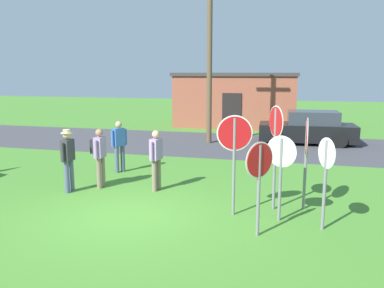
# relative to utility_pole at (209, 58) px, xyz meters

# --- Properties ---
(ground_plane) EXTENTS (80.00, 80.00, 0.00)m
(ground_plane) POSITION_rel_utility_pole_xyz_m (0.15, -9.85, -3.89)
(ground_plane) COLOR #47842D
(street_asphalt) EXTENTS (60.00, 6.40, 0.01)m
(street_asphalt) POSITION_rel_utility_pole_xyz_m (0.15, -0.19, -3.89)
(street_asphalt) COLOR #424247
(street_asphalt) RESTS_ON ground
(building_background) EXTENTS (7.31, 4.31, 3.24)m
(building_background) POSITION_rel_utility_pole_xyz_m (0.37, 6.55, -2.27)
(building_background) COLOR brown
(building_background) RESTS_ON ground
(utility_pole) EXTENTS (1.80, 0.24, 7.43)m
(utility_pole) POSITION_rel_utility_pole_xyz_m (0.00, 0.00, 0.00)
(utility_pole) COLOR brown
(utility_pole) RESTS_ON ground
(parked_car_on_street) EXTENTS (4.39, 2.20, 1.51)m
(parked_car_on_street) POSITION_rel_utility_pole_xyz_m (4.47, 1.00, -3.20)
(parked_car_on_street) COLOR black
(parked_car_on_street) RESTS_ON ground
(stop_sign_rear_right) EXTENTS (0.64, 0.28, 1.91)m
(stop_sign_rear_right) POSITION_rel_utility_pole_xyz_m (3.57, -9.27, -2.60)
(stop_sign_rear_right) COLOR slate
(stop_sign_rear_right) RESTS_ON ground
(stop_sign_rear_left) EXTENTS (0.30, 0.58, 1.95)m
(stop_sign_rear_left) POSITION_rel_utility_pole_xyz_m (4.47, -9.58, -2.59)
(stop_sign_rear_left) COLOR slate
(stop_sign_rear_left) RESTS_ON ground
(stop_sign_leaning_left) EXTENTS (0.78, 0.23, 2.31)m
(stop_sign_leaning_left) POSITION_rel_utility_pole_xyz_m (2.53, -9.18, -2.30)
(stop_sign_leaning_left) COLOR slate
(stop_sign_leaning_left) RESTS_ON ground
(stop_sign_center_cluster) EXTENTS (0.36, 0.67, 2.49)m
(stop_sign_center_cluster) POSITION_rel_utility_pole_xyz_m (3.40, -8.56, -2.19)
(stop_sign_center_cluster) COLOR slate
(stop_sign_center_cluster) RESTS_ON ground
(stop_sign_tallest) EXTENTS (0.07, 0.91, 2.21)m
(stop_sign_tallest) POSITION_rel_utility_pole_xyz_m (4.11, -8.36, -2.37)
(stop_sign_tallest) COLOR slate
(stop_sign_tallest) RESTS_ON ground
(stop_sign_leaning_right) EXTENTS (0.48, 0.57, 1.92)m
(stop_sign_leaning_right) POSITION_rel_utility_pole_xyz_m (3.18, -10.24, -2.59)
(stop_sign_leaning_right) COLOR slate
(stop_sign_leaning_right) RESTS_ON ground
(person_on_left) EXTENTS (0.35, 0.57, 1.69)m
(person_on_left) POSITION_rel_utility_pole_xyz_m (-1.48, -7.92, -2.91)
(person_on_left) COLOR #7A6B56
(person_on_left) RESTS_ON ground
(person_with_sunhat) EXTENTS (0.29, 0.56, 1.69)m
(person_with_sunhat) POSITION_rel_utility_pole_xyz_m (0.17, -7.79, -2.94)
(person_with_sunhat) COLOR #7A6B56
(person_with_sunhat) RESTS_ON ground
(person_holding_notes) EXTENTS (0.39, 0.48, 1.69)m
(person_holding_notes) POSITION_rel_utility_pole_xyz_m (-1.69, -6.15, -2.94)
(person_holding_notes) COLOR #4C5670
(person_holding_notes) RESTS_ON ground
(person_in_blue) EXTENTS (0.32, 0.57, 1.74)m
(person_in_blue) POSITION_rel_utility_pole_xyz_m (-2.11, -8.52, -2.91)
(person_in_blue) COLOR #4C5670
(person_in_blue) RESTS_ON ground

